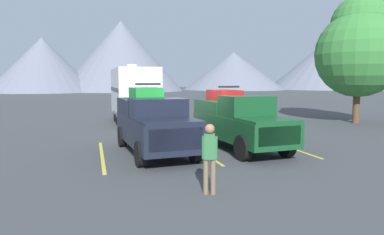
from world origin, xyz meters
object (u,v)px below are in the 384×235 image
object	(u,v)px
pickup_truck_a	(153,122)
pickup_truck_b	(238,120)
person_a	(210,154)
camper_trailer_a	(134,92)

from	to	relation	value
pickup_truck_a	pickup_truck_b	size ratio (longest dim) A/B	0.98
pickup_truck_a	person_a	distance (m)	5.31
camper_trailer_a	person_a	bearing A→B (deg)	-89.75
pickup_truck_b	camper_trailer_a	distance (m)	10.53
camper_trailer_a	person_a	size ratio (longest dim) A/B	4.59
pickup_truck_a	camper_trailer_a	world-z (taller)	camper_trailer_a
person_a	pickup_truck_b	bearing A→B (deg)	60.21
pickup_truck_a	pickup_truck_b	world-z (taller)	pickup_truck_a
pickup_truck_a	camper_trailer_a	distance (m)	10.00
camper_trailer_a	person_a	world-z (taller)	camper_trailer_a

